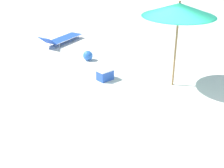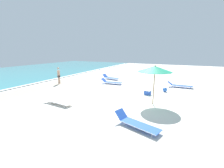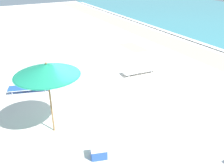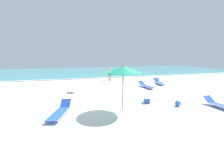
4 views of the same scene
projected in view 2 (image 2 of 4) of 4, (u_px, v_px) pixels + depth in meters
ground_plane at (130, 103)px, 10.31m from camera, size 60.00×60.00×0.16m
beach_umbrella at (155, 69)px, 9.45m from camera, size 2.14×2.14×2.60m
sun_lounger_under_umbrella at (136, 123)px, 6.92m from camera, size 1.23×2.32×0.58m
sun_lounger_beside_umbrella at (111, 82)px, 15.85m from camera, size 0.82×2.26×0.54m
sun_lounger_near_water_left at (180, 85)px, 14.36m from camera, size 0.68×2.26×0.52m
sun_lounger_near_water_right at (58, 101)px, 9.94m from camera, size 0.78×2.26×0.50m
sun_lounger_mid_beach_solo at (110, 78)px, 18.38m from camera, size 1.06×2.29×0.56m
beachgoer_wading_adult at (59, 74)px, 15.76m from camera, size 0.43×0.27×1.76m
beach_ball at (165, 90)px, 12.87m from camera, size 0.37×0.37×0.37m
cooler_box at (148, 92)px, 12.02m from camera, size 0.48×0.58×0.37m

